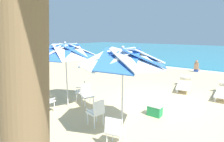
{
  "coord_description": "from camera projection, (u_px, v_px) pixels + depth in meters",
  "views": [
    {
      "loc": [
        3.0,
        -7.34,
        2.88
      ],
      "look_at": [
        -2.68,
        0.23,
        1.0
      ],
      "focal_mm": 29.75,
      "sensor_mm": 36.0,
      "label": 1
    }
  ],
  "objects": [
    {
      "name": "beach_umbrella_2",
      "position": [
        18.0,
        44.0,
        8.49
      ],
      "size": [
        2.02,
        2.02,
        2.87
      ],
      "color": "silver",
      "rests_on": "ground"
    },
    {
      "name": "sun_lounger_0",
      "position": [
        224.0,
        91.0,
        8.59
      ],
      "size": [
        0.69,
        2.16,
        0.62
      ],
      "color": "white",
      "rests_on": "ground"
    },
    {
      "name": "plastic_chair_7",
      "position": [
        10.0,
        76.0,
        10.82
      ],
      "size": [
        0.52,
        0.49,
        0.87
      ],
      "color": "white",
      "rests_on": "ground"
    },
    {
      "name": "sun_lounger_1",
      "position": [
        184.0,
        84.0,
        9.84
      ],
      "size": [
        1.06,
        2.23,
        0.62
      ],
      "color": "white",
      "rests_on": "ground"
    },
    {
      "name": "plastic_chair_0",
      "position": [
        115.0,
        130.0,
        4.7
      ],
      "size": [
        0.52,
        0.55,
        0.87
      ],
      "color": "white",
      "rests_on": "ground"
    },
    {
      "name": "plastic_chair_5",
      "position": [
        10.0,
        88.0,
        8.31
      ],
      "size": [
        0.51,
        0.53,
        0.87
      ],
      "color": "white",
      "rests_on": "ground"
    },
    {
      "name": "beach_umbrella_1",
      "position": [
        65.0,
        51.0,
        7.17
      ],
      "size": [
        2.61,
        2.61,
        2.61
      ],
      "color": "silver",
      "rests_on": "ground"
    },
    {
      "name": "plastic_chair_6",
      "position": [
        27.0,
        82.0,
        9.48
      ],
      "size": [
        0.63,
        0.63,
        0.87
      ],
      "color": "white",
      "rests_on": "ground"
    },
    {
      "name": "beachgoer_seated",
      "position": [
        197.0,
        68.0,
        14.5
      ],
      "size": [
        0.3,
        0.93,
        0.92
      ],
      "color": "#2D4CA5",
      "rests_on": "ground"
    },
    {
      "name": "palm_tree_1",
      "position": [
        16.0,
        50.0,
        0.99
      ],
      "size": [
        2.97,
        3.2,
        4.07
      ],
      "color": "brown",
      "rests_on": "ground"
    },
    {
      "name": "plastic_chair_4",
      "position": [
        45.0,
        100.0,
        6.79
      ],
      "size": [
        0.49,
        0.52,
        0.87
      ],
      "color": "white",
      "rests_on": "ground"
    },
    {
      "name": "plastic_chair_2",
      "position": [
        87.0,
        94.0,
        7.51
      ],
      "size": [
        0.6,
        0.58,
        0.87
      ],
      "color": "white",
      "rests_on": "ground"
    },
    {
      "name": "plastic_chair_1",
      "position": [
        97.0,
        111.0,
        5.85
      ],
      "size": [
        0.54,
        0.52,
        0.87
      ],
      "color": "white",
      "rests_on": "ground"
    },
    {
      "name": "surf_foam",
      "position": [
        202.0,
        71.0,
        14.92
      ],
      "size": [
        80.0,
        0.7,
        0.01
      ],
      "primitive_type": "cube",
      "color": "white",
      "rests_on": "ground"
    },
    {
      "name": "ground_plane",
      "position": [
        158.0,
        101.0,
        8.09
      ],
      "size": [
        80.0,
        80.0,
        0.0
      ],
      "primitive_type": "plane",
      "color": "#D3B784"
    },
    {
      "name": "cooler_box",
      "position": [
        155.0,
        110.0,
        6.65
      ],
      "size": [
        0.5,
        0.34,
        0.4
      ],
      "color": "#238C4C",
      "rests_on": "ground"
    },
    {
      "name": "plastic_chair_3",
      "position": [
        82.0,
        90.0,
        8.07
      ],
      "size": [
        0.63,
        0.63,
        0.87
      ],
      "color": "white",
      "rests_on": "ground"
    },
    {
      "name": "beach_umbrella_0",
      "position": [
        123.0,
        58.0,
        5.05
      ],
      "size": [
        2.48,
        2.48,
        2.58
      ],
      "color": "silver",
      "rests_on": "ground"
    }
  ]
}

